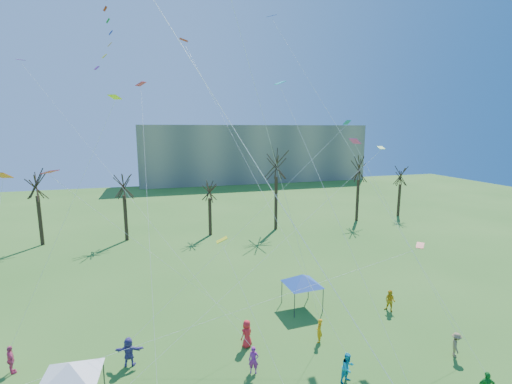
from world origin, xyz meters
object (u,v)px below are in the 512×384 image
object	(u,v)px
distant_building	(254,153)
canopy_tent_white	(70,371)
big_box_kite	(117,7)
canopy_tent_blue	(302,279)

from	to	relation	value
distant_building	canopy_tent_white	distance (m)	82.65
canopy_tent_white	big_box_kite	bearing A→B (deg)	31.44
distant_building	canopy_tent_blue	bearing A→B (deg)	-102.77
distant_building	big_box_kite	xyz separation A→B (m)	(-27.96, -74.48, 12.38)
distant_building	big_box_kite	bearing A→B (deg)	-110.58
canopy_tent_white	canopy_tent_blue	xyz separation A→B (m)	(15.35, 6.86, -0.07)
distant_building	canopy_tent_blue	distance (m)	71.50
big_box_kite	distant_building	bearing A→B (deg)	69.42
big_box_kite	canopy_tent_white	world-z (taller)	big_box_kite
canopy_tent_white	canopy_tent_blue	size ratio (longest dim) A/B	1.03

